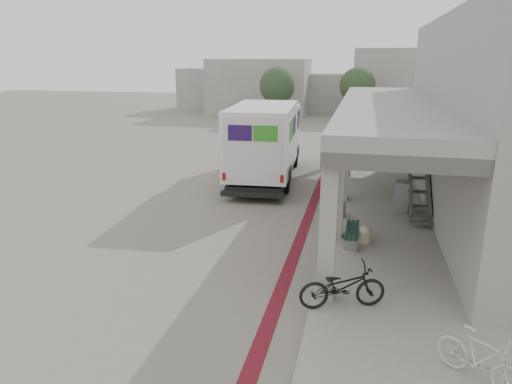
% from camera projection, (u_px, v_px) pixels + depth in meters
% --- Properties ---
extents(ground, '(120.00, 120.00, 0.00)m').
position_uv_depth(ground, '(268.00, 239.00, 14.49)').
color(ground, slate).
rests_on(ground, ground).
extents(bike_lane_stripe, '(0.35, 40.00, 0.01)m').
position_uv_depth(bike_lane_stripe, '(307.00, 221.00, 16.14)').
color(bike_lane_stripe, maroon).
rests_on(bike_lane_stripe, ground).
extents(sidewalk, '(4.40, 28.00, 0.12)m').
position_uv_depth(sidewalk, '(399.00, 249.00, 13.60)').
color(sidewalk, gray).
rests_on(sidewalk, ground).
extents(transit_building, '(7.60, 17.00, 7.00)m').
position_uv_depth(transit_building, '(482.00, 120.00, 16.24)').
color(transit_building, gray).
rests_on(transit_building, ground).
extents(distant_backdrop, '(28.00, 10.00, 6.50)m').
position_uv_depth(distant_backdrop, '(311.00, 87.00, 47.88)').
color(distant_backdrop, gray).
rests_on(distant_backdrop, ground).
extents(tree_left, '(3.20, 3.20, 4.80)m').
position_uv_depth(tree_left, '(277.00, 86.00, 40.85)').
color(tree_left, '#38281C').
rests_on(tree_left, ground).
extents(tree_mid, '(3.20, 3.20, 4.80)m').
position_uv_depth(tree_mid, '(357.00, 86.00, 41.19)').
color(tree_mid, '#38281C').
rests_on(tree_mid, ground).
extents(tree_right, '(3.20, 3.20, 4.80)m').
position_uv_depth(tree_right, '(454.00, 88.00, 38.50)').
color(tree_right, '#38281C').
rests_on(tree_right, ground).
extents(fedex_truck, '(3.18, 8.50, 3.56)m').
position_uv_depth(fedex_truck, '(266.00, 139.00, 21.30)').
color(fedex_truck, black).
rests_on(fedex_truck, ground).
extents(bench, '(0.41, 1.76, 0.41)m').
position_uv_depth(bench, '(352.00, 233.00, 13.91)').
color(bench, gray).
rests_on(bench, sidewalk).
extents(bollard_near, '(0.36, 0.36, 0.54)m').
position_uv_depth(bollard_near, '(365.00, 234.00, 13.84)').
color(bollard_near, tan).
rests_on(bollard_near, sidewalk).
extents(bollard_far, '(0.43, 0.43, 0.64)m').
position_uv_depth(bollard_far, '(340.00, 208.00, 16.16)').
color(bollard_far, tan).
rests_on(bollard_far, sidewalk).
extents(utility_cabinet, '(0.64, 0.77, 1.13)m').
position_uv_depth(utility_cabinet, '(403.00, 196.00, 16.66)').
color(utility_cabinet, gray).
rests_on(utility_cabinet, sidewalk).
extents(bicycle_black, '(2.08, 1.31, 1.03)m').
position_uv_depth(bicycle_black, '(342.00, 286.00, 10.17)').
color(bicycle_black, black).
rests_on(bicycle_black, sidewalk).
extents(bicycle_cream, '(1.53, 1.41, 0.98)m').
position_uv_depth(bicycle_cream, '(480.00, 358.00, 7.77)').
color(bicycle_cream, '#BABAA4').
rests_on(bicycle_cream, sidewalk).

